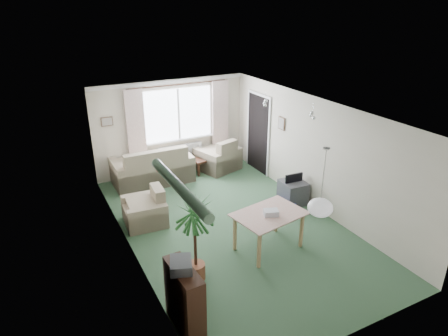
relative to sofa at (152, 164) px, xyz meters
name	(u,v)px	position (x,y,z in m)	size (l,w,h in m)	color
ground	(231,225)	(0.73, -2.75, -0.48)	(6.50, 6.50, 0.00)	#325338
window	(178,114)	(0.93, 0.48, 1.02)	(1.80, 0.03, 1.30)	white
curtain_rod	(178,85)	(0.93, 0.40, 1.79)	(2.60, 0.03, 0.03)	black
curtain_left	(136,130)	(-0.22, 0.38, 0.79)	(0.45, 0.08, 2.00)	beige
curtain_right	(220,118)	(2.08, 0.38, 0.79)	(0.45, 0.08, 2.00)	beige
radiator	(181,155)	(0.93, 0.44, -0.08)	(1.20, 0.10, 0.55)	white
doorway	(258,134)	(2.71, -0.55, 0.52)	(0.03, 0.95, 2.00)	black
pendant_lamp	(320,208)	(0.93, -5.05, 1.00)	(0.36, 0.36, 0.36)	white
tinsel_garland	(179,187)	(-1.19, -5.05, 1.80)	(1.60, 1.60, 0.12)	#196626
bauble_cluster_a	(265,101)	(2.03, -1.85, 1.74)	(0.20, 0.20, 0.20)	silver
bauble_cluster_b	(313,112)	(2.33, -3.05, 1.74)	(0.20, 0.20, 0.20)	silver
wall_picture_back	(107,121)	(-0.87, 0.48, 1.07)	(0.28, 0.03, 0.22)	brown
wall_picture_right	(282,123)	(2.71, -1.55, 1.07)	(0.03, 0.24, 0.30)	brown
sofa	(152,164)	(0.00, 0.00, 0.00)	(1.91, 1.01, 0.95)	beige
armchair_corner	(218,154)	(1.80, -0.02, -0.04)	(0.97, 0.92, 0.86)	beige
armchair_left	(144,206)	(-0.77, -1.85, -0.10)	(0.84, 0.79, 0.75)	beige
coffee_table	(207,164)	(1.50, 0.00, -0.28)	(0.86, 0.48, 0.39)	black
photo_frame	(209,154)	(1.56, -0.02, -0.01)	(0.12, 0.02, 0.16)	#4F3D29
bookshelf	(184,299)	(-1.11, -4.84, 0.01)	(0.27, 0.80, 0.98)	black
hifi_box	(181,265)	(-1.13, -4.83, 0.57)	(0.28, 0.35, 0.14)	#3A3B3F
houseplant	(195,239)	(-0.56, -3.94, 0.28)	(0.65, 0.65, 1.51)	#1B4F1E
dining_table	(268,231)	(0.96, -3.76, -0.12)	(1.13, 0.75, 0.71)	#A9795C
gift_box	(271,213)	(0.95, -3.82, 0.29)	(0.25, 0.18, 0.12)	silver
tv_cube	(293,192)	(2.43, -2.51, -0.22)	(0.51, 0.56, 0.51)	#3B3A40
pet_bed	(281,205)	(2.04, -2.62, -0.41)	(0.64, 0.64, 0.13)	navy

